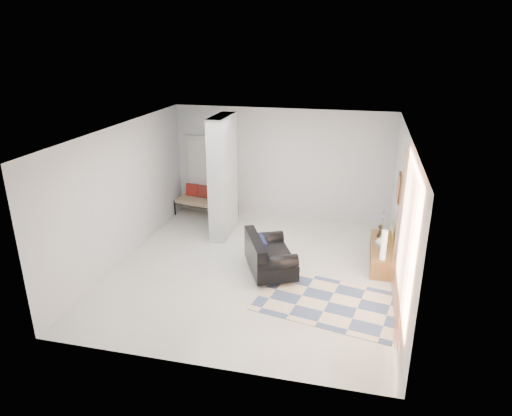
# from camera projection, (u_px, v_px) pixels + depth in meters

# --- Properties ---
(floor) EXTENTS (6.00, 6.00, 0.00)m
(floor) POSITION_uv_depth(u_px,v_px,m) (253.00, 269.00, 9.23)
(floor) COLOR beige
(floor) RESTS_ON ground
(ceiling) EXTENTS (6.00, 6.00, 0.00)m
(ceiling) POSITION_uv_depth(u_px,v_px,m) (253.00, 131.00, 8.25)
(ceiling) COLOR white
(ceiling) RESTS_ON wall_back
(wall_back) EXTENTS (6.00, 0.00, 6.00)m
(wall_back) POSITION_uv_depth(u_px,v_px,m) (281.00, 164.00, 11.47)
(wall_back) COLOR silver
(wall_back) RESTS_ON ground
(wall_front) EXTENTS (6.00, 0.00, 6.00)m
(wall_front) POSITION_uv_depth(u_px,v_px,m) (199.00, 280.00, 6.00)
(wall_front) COLOR silver
(wall_front) RESTS_ON ground
(wall_left) EXTENTS (0.00, 6.00, 6.00)m
(wall_left) POSITION_uv_depth(u_px,v_px,m) (123.00, 193.00, 9.33)
(wall_left) COLOR silver
(wall_left) RESTS_ON ground
(wall_right) EXTENTS (0.00, 6.00, 6.00)m
(wall_right) POSITION_uv_depth(u_px,v_px,m) (402.00, 216.00, 8.14)
(wall_right) COLOR silver
(wall_right) RESTS_ON ground
(partition_column) EXTENTS (0.35, 1.20, 2.80)m
(partition_column) POSITION_uv_depth(u_px,v_px,m) (223.00, 177.00, 10.43)
(partition_column) COLOR silver
(partition_column) RESTS_ON floor
(hallway_door) EXTENTS (0.85, 0.06, 2.04)m
(hallway_door) POSITION_uv_depth(u_px,v_px,m) (202.00, 174.00, 12.02)
(hallway_door) COLOR beige
(hallway_door) RESTS_ON floor
(curtain) EXTENTS (0.00, 2.55, 2.55)m
(curtain) POSITION_uv_depth(u_px,v_px,m) (402.00, 239.00, 7.09)
(curtain) COLOR #FF8443
(curtain) RESTS_ON wall_right
(wall_art) EXTENTS (0.04, 0.45, 0.55)m
(wall_art) POSITION_uv_depth(u_px,v_px,m) (399.00, 188.00, 8.88)
(wall_art) COLOR #3C2510
(wall_art) RESTS_ON wall_right
(media_console) EXTENTS (0.45, 1.62, 0.80)m
(media_console) POSITION_uv_depth(u_px,v_px,m) (382.00, 253.00, 9.43)
(media_console) COLOR brown
(media_console) RESTS_ON floor
(loveseat) EXTENTS (1.30, 1.58, 0.76)m
(loveseat) POSITION_uv_depth(u_px,v_px,m) (268.00, 256.00, 8.97)
(loveseat) COLOR silver
(loveseat) RESTS_ON floor
(daybed) EXTENTS (1.66, 0.94, 0.77)m
(daybed) POSITION_uv_depth(u_px,v_px,m) (206.00, 200.00, 11.90)
(daybed) COLOR black
(daybed) RESTS_ON floor
(area_rug) EXTENTS (2.70, 2.06, 0.01)m
(area_rug) POSITION_uv_depth(u_px,v_px,m) (329.00, 302.00, 8.06)
(area_rug) COLOR beige
(area_rug) RESTS_ON floor
(cylinder_lamp) EXTENTS (0.11, 0.11, 0.60)m
(cylinder_lamp) POSITION_uv_depth(u_px,v_px,m) (384.00, 245.00, 8.64)
(cylinder_lamp) COLOR beige
(cylinder_lamp) RESTS_ON media_console
(bronze_figurine) EXTENTS (0.14, 0.14, 0.27)m
(bronze_figurine) POSITION_uv_depth(u_px,v_px,m) (380.00, 231.00, 9.70)
(bronze_figurine) COLOR #322016
(bronze_figurine) RESTS_ON media_console
(vase) EXTENTS (0.23, 0.23, 0.22)m
(vase) POSITION_uv_depth(u_px,v_px,m) (381.00, 241.00, 9.28)
(vase) COLOR silver
(vase) RESTS_ON media_console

